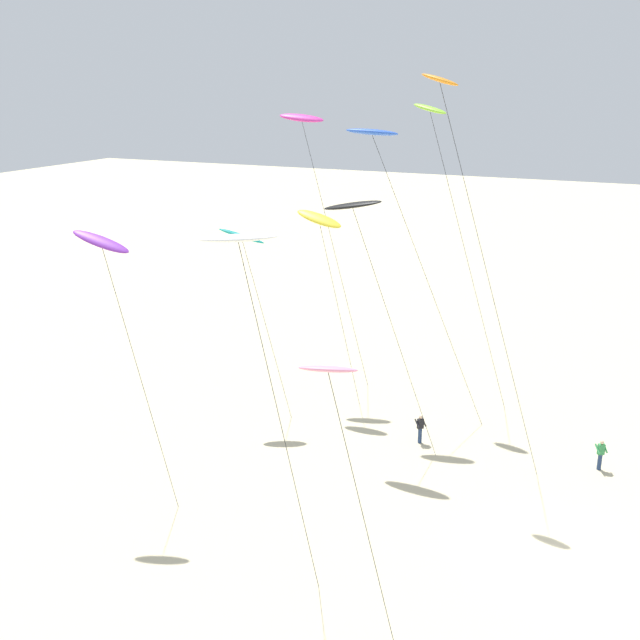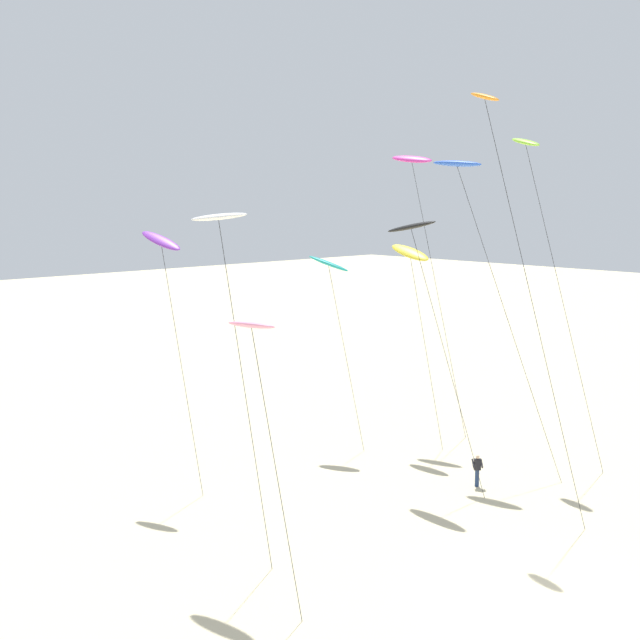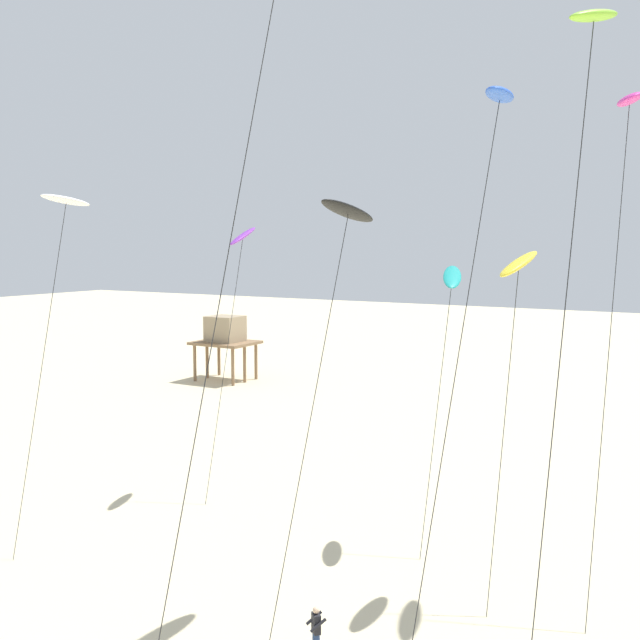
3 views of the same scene
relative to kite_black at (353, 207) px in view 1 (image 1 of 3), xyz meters
name	(u,v)px [view 1 (image 1 of 3)]	position (x,y,z in m)	size (l,w,h in m)	color
ground_plane	(556,557)	(-6.69, -12.11, -13.11)	(260.00, 260.00, 0.00)	beige
kite_black	(353,207)	(0.00, 0.00, 0.00)	(0.89, 6.66, 13.65)	black
kite_teal	(242,237)	(1.01, 7.20, -2.37)	(1.53, 4.45, 11.38)	teal
kite_orange	(442,89)	(0.09, -4.35, 5.78)	(1.07, 7.17, 19.71)	orange
kite_lime	(431,113)	(7.71, -1.72, 4.38)	(1.26, 6.78, 18.12)	#8CD833
kite_pink	(329,372)	(-14.37, -4.87, -3.04)	(1.13, 3.71, 10.37)	pink
kite_magenta	(302,120)	(7.55, 6.43, 3.86)	(1.49, 6.20, 17.52)	#D8339E
kite_blue	(373,134)	(4.69, 0.71, 3.31)	(1.28, 8.81, 16.82)	blue
kite_yellow	(319,220)	(4.56, 3.93, -1.70)	(1.17, 4.33, 12.13)	yellow
kite_white	(239,241)	(-12.57, -0.55, 0.67)	(1.31, 4.71, 14.16)	white
kite_purple	(101,244)	(-9.97, 7.93, -0.68)	(1.24, 4.55, 13.17)	purple
kite_flyer_nearest	(420,428)	(1.01, -3.80, -12.21)	(0.73, 0.73, 1.67)	navy
kite_flyer_middle	(601,454)	(1.91, -13.18, -12.21)	(0.71, 0.72, 1.67)	navy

